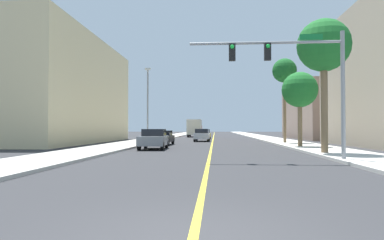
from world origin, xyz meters
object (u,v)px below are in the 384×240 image
(palm_mid, at_px, (300,90))
(delivery_truck, at_px, (195,128))
(traffic_signal_mast, at_px, (297,68))
(car_black, at_px, (163,137))
(car_silver, at_px, (202,135))
(palm_far, at_px, (284,72))
(car_yellow, at_px, (204,134))
(street_lamp, at_px, (148,101))
(car_gray, at_px, (154,139))
(palm_near, at_px, (324,47))

(palm_mid, bearing_deg, delivery_truck, 107.78)
(traffic_signal_mast, bearing_deg, car_black, 120.74)
(car_silver, bearing_deg, palm_mid, -56.29)
(palm_far, relative_size, car_yellow, 1.99)
(palm_far, bearing_deg, street_lamp, -177.61)
(palm_mid, distance_m, delivery_truck, 34.38)
(palm_far, xyz_separation_m, car_yellow, (-8.68, 15.37, -6.56))
(traffic_signal_mast, relative_size, delivery_truck, 1.02)
(palm_far, xyz_separation_m, car_gray, (-11.67, -9.27, -6.50))
(car_yellow, distance_m, car_black, 18.58)
(street_lamp, relative_size, car_yellow, 1.78)
(palm_mid, relative_size, delivery_truck, 0.81)
(palm_far, relative_size, delivery_truck, 1.16)
(palm_far, distance_m, car_yellow, 18.83)
(car_black, bearing_deg, palm_far, -165.47)
(car_yellow, relative_size, car_gray, 1.06)
(traffic_signal_mast, relative_size, palm_far, 0.88)
(palm_far, distance_m, car_gray, 16.26)
(palm_mid, bearing_deg, street_lamp, 154.86)
(traffic_signal_mast, height_order, palm_near, palm_near)
(palm_near, xyz_separation_m, car_gray, (-11.17, 4.74, -5.68))
(palm_mid, xyz_separation_m, delivery_truck, (-10.46, 32.62, -3.00))
(car_black, distance_m, delivery_truck, 28.57)
(car_black, distance_m, car_gray, 6.36)
(street_lamp, bearing_deg, palm_mid, -25.14)
(traffic_signal_mast, height_order, delivery_truck, traffic_signal_mast)
(palm_near, relative_size, palm_mid, 1.34)
(street_lamp, bearing_deg, palm_near, -45.07)
(palm_far, xyz_separation_m, car_silver, (-8.60, 6.08, -6.51))
(car_gray, bearing_deg, car_silver, -103.46)
(traffic_signal_mast, xyz_separation_m, palm_far, (3.04, 17.96, 2.75))
(palm_far, height_order, car_silver, palm_far)
(delivery_truck, bearing_deg, car_black, -92.91)
(car_yellow, bearing_deg, car_gray, -99.55)
(palm_near, bearing_deg, delivery_truck, 104.40)
(car_yellow, distance_m, car_gray, 24.82)
(palm_mid, xyz_separation_m, palm_far, (0.21, 7.00, 2.65))
(palm_near, relative_size, car_silver, 1.76)
(car_yellow, xyz_separation_m, delivery_truck, (-2.00, 10.24, 0.91))
(car_yellow, distance_m, delivery_truck, 10.48)
(traffic_signal_mast, xyz_separation_m, car_gray, (-8.62, 8.69, -3.76))
(car_yellow, relative_size, car_black, 0.97)
(traffic_signal_mast, distance_m, delivery_truck, 44.33)
(palm_near, bearing_deg, palm_far, 87.96)
(street_lamp, xyz_separation_m, palm_far, (13.89, 0.58, 2.91))
(palm_mid, bearing_deg, palm_far, 88.26)
(street_lamp, relative_size, car_black, 1.74)
(palm_near, relative_size, car_black, 1.83)
(palm_mid, height_order, car_yellow, palm_mid)
(traffic_signal_mast, distance_m, palm_far, 18.42)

